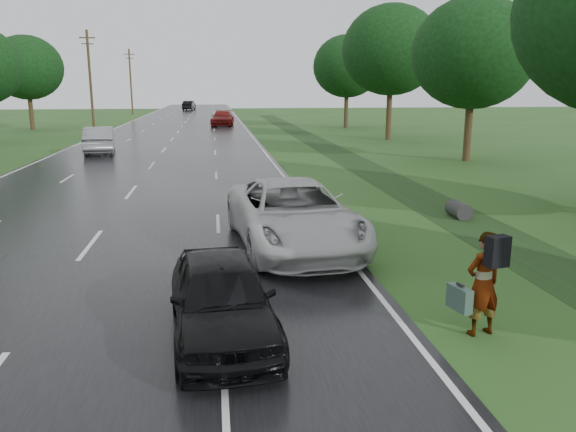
# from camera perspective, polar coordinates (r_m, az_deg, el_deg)

# --- Properties ---
(road) EXTENTS (14.00, 180.00, 0.04)m
(road) POSITION_cam_1_polar(r_m,az_deg,el_deg) (52.69, -11.32, 8.11)
(road) COLOR black
(road) RESTS_ON ground
(edge_stripe_east) EXTENTS (0.12, 180.00, 0.01)m
(edge_stripe_east) POSITION_cam_1_polar(r_m,az_deg,el_deg) (52.68, -3.91, 8.35)
(edge_stripe_east) COLOR silver
(edge_stripe_east) RESTS_ON road
(edge_stripe_west) EXTENTS (0.12, 180.00, 0.01)m
(edge_stripe_west) POSITION_cam_1_polar(r_m,az_deg,el_deg) (53.56, -18.61, 7.79)
(edge_stripe_west) COLOR silver
(edge_stripe_west) RESTS_ON road
(center_line) EXTENTS (0.12, 180.00, 0.01)m
(center_line) POSITION_cam_1_polar(r_m,az_deg,el_deg) (52.69, -11.32, 8.14)
(center_line) COLOR silver
(center_line) RESTS_ON road
(drainage_ditch) EXTENTS (2.20, 120.00, 0.56)m
(drainage_ditch) POSITION_cam_1_polar(r_m,az_deg,el_deg) (27.65, 9.56, 4.00)
(drainage_ditch) COLOR #1B3213
(drainage_ditch) RESTS_ON ground
(utility_pole_far) EXTENTS (1.60, 0.26, 10.00)m
(utility_pole_far) POSITION_cam_1_polar(r_m,az_deg,el_deg) (63.69, -19.46, 13.10)
(utility_pole_far) COLOR #372A16
(utility_pole_far) RESTS_ON ground
(utility_pole_distant) EXTENTS (1.60, 0.26, 10.00)m
(utility_pole_distant) POSITION_cam_1_polar(r_m,az_deg,el_deg) (93.28, -15.69, 13.08)
(utility_pole_distant) COLOR #372A16
(utility_pole_distant) RESTS_ON ground
(tree_east_c) EXTENTS (7.00, 7.00, 9.29)m
(tree_east_c) POSITION_cam_1_polar(r_m,az_deg,el_deg) (34.75, 18.33, 15.44)
(tree_east_c) COLOR #372A16
(tree_east_c) RESTS_ON ground
(tree_east_d) EXTENTS (8.00, 8.00, 10.76)m
(tree_east_d) POSITION_cam_1_polar(r_m,az_deg,el_deg) (47.71, 10.46, 16.24)
(tree_east_d) COLOR #372A16
(tree_east_d) RESTS_ON ground
(tree_east_f) EXTENTS (7.20, 7.20, 9.62)m
(tree_east_f) POSITION_cam_1_polar(r_m,az_deg,el_deg) (61.08, 6.03, 14.88)
(tree_east_f) COLOR #372A16
(tree_east_f) RESTS_ON ground
(tree_west_f) EXTENTS (7.00, 7.00, 9.29)m
(tree_west_f) POSITION_cam_1_polar(r_m,az_deg,el_deg) (63.14, -25.01, 13.50)
(tree_west_f) COLOR #372A16
(tree_west_f) RESTS_ON ground
(pedestrian) EXTENTS (0.94, 0.72, 1.87)m
(pedestrian) POSITION_cam_1_polar(r_m,az_deg,el_deg) (10.32, 19.16, -6.40)
(pedestrian) COLOR #A5998C
(pedestrian) RESTS_ON ground
(white_pickup) EXTENTS (3.49, 6.63, 1.78)m
(white_pickup) POSITION_cam_1_polar(r_m,az_deg,el_deg) (14.98, 0.56, 0.12)
(white_pickup) COLOR silver
(white_pickup) RESTS_ON road
(dark_sedan) EXTENTS (2.04, 4.36, 1.44)m
(dark_sedan) POSITION_cam_1_polar(r_m,az_deg,el_deg) (9.73, -6.78, -8.21)
(dark_sedan) COLOR black
(dark_sedan) RESTS_ON road
(silver_sedan) EXTENTS (2.55, 5.41, 1.71)m
(silver_sedan) POSITION_cam_1_polar(r_m,az_deg,el_deg) (38.93, -18.61, 7.35)
(silver_sedan) COLOR gray
(silver_sedan) RESTS_ON road
(far_car_red) EXTENTS (2.87, 5.86, 1.64)m
(far_car_red) POSITION_cam_1_polar(r_m,az_deg,el_deg) (63.97, -6.68, 9.84)
(far_car_red) COLOR maroon
(far_car_red) RESTS_ON road
(far_car_dark) EXTENTS (2.44, 5.35, 1.70)m
(far_car_dark) POSITION_cam_1_polar(r_m,az_deg,el_deg) (108.28, -10.01, 11.00)
(far_car_dark) COLOR black
(far_car_dark) RESTS_ON road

